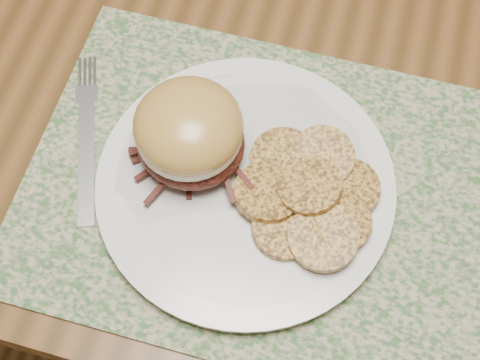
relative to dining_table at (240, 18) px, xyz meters
The scene contains 7 objects.
ground 0.67m from the dining_table, ahead, with size 3.50×3.50×0.00m, color #53331C.
dining_table is the anchor object (origin of this frame).
placemat 0.28m from the dining_table, 69.41° to the right, with size 0.45×0.33×0.00m, color #385C2F.
dinner_plate 0.29m from the dining_table, 73.52° to the right, with size 0.26×0.26×0.02m, color silver.
pork_sandwich 0.28m from the dining_table, 85.26° to the right, with size 0.13×0.12×0.08m.
roasted_potatoes 0.31m from the dining_table, 62.50° to the right, with size 0.15×0.16×0.03m.
fork 0.28m from the dining_table, 109.38° to the right, with size 0.08×0.18×0.00m.
Camera 1 is at (0.14, -0.51, 1.32)m, focal length 50.00 mm.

